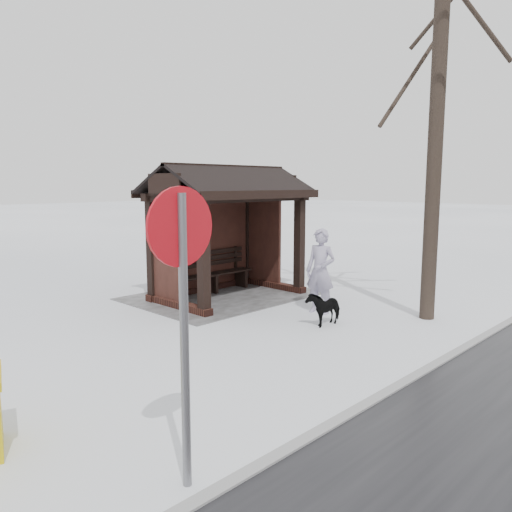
{
  "coord_description": "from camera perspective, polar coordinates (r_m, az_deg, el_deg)",
  "views": [
    {
      "loc": [
        7.8,
        8.53,
        2.66
      ],
      "look_at": [
        -0.1,
        0.8,
        1.05
      ],
      "focal_mm": 35.0,
      "sensor_mm": 36.0,
      "label": 1
    }
  ],
  "objects": [
    {
      "name": "bus_shelter",
      "position": [
        11.69,
        -3.72,
        5.82
      ],
      "size": [
        3.6,
        2.4,
        3.09
      ],
      "color": "#381914",
      "rests_on": "ground"
    },
    {
      "name": "kerb",
      "position": [
        8.77,
        22.37,
        -9.95
      ],
      "size": [
        120.0,
        0.15,
        0.06
      ],
      "primitive_type": "cube",
      "color": "gray",
      "rests_on": "ground"
    },
    {
      "name": "dog",
      "position": [
        9.62,
        7.79,
        -5.86
      ],
      "size": [
        0.77,
        0.35,
        0.65
      ],
      "primitive_type": "imported",
      "rotation": [
        0.0,
        0.0,
        1.57
      ],
      "color": "black",
      "rests_on": "ground"
    },
    {
      "name": "ground",
      "position": [
        11.86,
        -3.11,
        -4.71
      ],
      "size": [
        120.0,
        120.0,
        0.0
      ],
      "primitive_type": "plane",
      "color": "white",
      "rests_on": "ground"
    },
    {
      "name": "pedestrian",
      "position": [
        10.33,
        7.38,
        -1.73
      ],
      "size": [
        0.5,
        0.69,
        1.76
      ],
      "primitive_type": "imported",
      "rotation": [
        0.0,
        0.0,
        1.71
      ],
      "color": "#A59DB8",
      "rests_on": "ground"
    },
    {
      "name": "road_sign",
      "position": [
        4.23,
        -8.46,
        -2.49
      ],
      "size": [
        0.67,
        0.1,
        2.64
      ],
      "rotation": [
        0.0,
        0.0,
        0.02
      ],
      "color": "slate",
      "rests_on": "ground"
    },
    {
      "name": "trampled_patch",
      "position": [
        12.0,
        -3.76,
        -4.52
      ],
      "size": [
        4.2,
        3.2,
        0.02
      ],
      "primitive_type": "cube",
      "color": "gray",
      "rests_on": "ground"
    }
  ]
}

